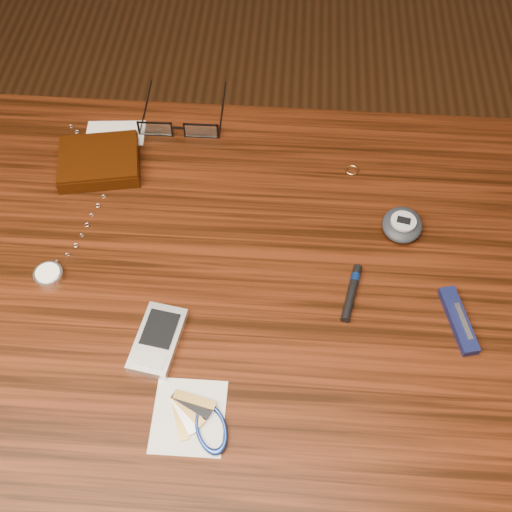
# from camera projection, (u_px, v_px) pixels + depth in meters

# --- Properties ---
(ground) EXTENTS (3.80, 3.80, 0.00)m
(ground) POSITION_uv_depth(u_px,v_px,m) (235.00, 453.00, 1.50)
(ground) COLOR #472814
(ground) RESTS_ON ground
(desk) EXTENTS (1.00, 0.70, 0.75)m
(desk) POSITION_uv_depth(u_px,v_px,m) (224.00, 316.00, 0.97)
(desk) COLOR #3B1609
(desk) RESTS_ON ground
(wallet_and_card) EXTENTS (0.14, 0.17, 0.03)m
(wallet_and_card) POSITION_uv_depth(u_px,v_px,m) (99.00, 161.00, 0.99)
(wallet_and_card) COLOR black
(wallet_and_card) RESTS_ON desk
(eyeglasses) EXTENTS (0.13, 0.14, 0.03)m
(eyeglasses) POSITION_uv_depth(u_px,v_px,m) (179.00, 127.00, 1.03)
(eyeglasses) COLOR black
(eyeglasses) RESTS_ON desk
(gold_ring) EXTENTS (0.02, 0.02, 0.00)m
(gold_ring) POSITION_uv_depth(u_px,v_px,m) (352.00, 170.00, 1.00)
(gold_ring) COLOR tan
(gold_ring) RESTS_ON desk
(pocket_watch) EXTENTS (0.10, 0.31, 0.01)m
(pocket_watch) POSITION_uv_depth(u_px,v_px,m) (52.00, 267.00, 0.89)
(pocket_watch) COLOR white
(pocket_watch) RESTS_ON desk
(pda_phone) EXTENTS (0.07, 0.11, 0.01)m
(pda_phone) POSITION_uv_depth(u_px,v_px,m) (158.00, 340.00, 0.82)
(pda_phone) COLOR silver
(pda_phone) RESTS_ON desk
(pedometer) EXTENTS (0.07, 0.08, 0.03)m
(pedometer) POSITION_uv_depth(u_px,v_px,m) (402.00, 225.00, 0.92)
(pedometer) COLOR #21262D
(pedometer) RESTS_ON desk
(notepad_keys) EXTENTS (0.11, 0.10, 0.01)m
(notepad_keys) POSITION_uv_depth(u_px,v_px,m) (200.00, 421.00, 0.76)
(notepad_keys) COLOR silver
(notepad_keys) RESTS_ON desk
(pocket_knife) EXTENTS (0.04, 0.10, 0.01)m
(pocket_knife) POSITION_uv_depth(u_px,v_px,m) (459.00, 320.00, 0.84)
(pocket_knife) COLOR #10183B
(pocket_knife) RESTS_ON desk
(black_blue_pen) EXTENTS (0.03, 0.09, 0.01)m
(black_blue_pen) POSITION_uv_depth(u_px,v_px,m) (352.00, 291.00, 0.86)
(black_blue_pen) COLOR black
(black_blue_pen) RESTS_ON desk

